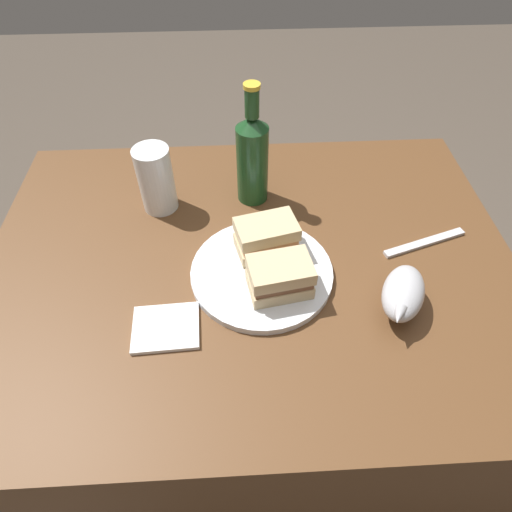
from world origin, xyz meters
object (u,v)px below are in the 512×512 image
at_px(napkin, 166,328).
at_px(fork, 425,243).
at_px(sandwich_half_left, 280,277).
at_px(gravy_boat, 403,294).
at_px(sandwich_half_right, 266,237).
at_px(plate, 262,272).
at_px(cider_bottle, 252,157).
at_px(pint_glass, 157,183).

distance_m(napkin, fork, 0.52).
relative_size(sandwich_half_left, gravy_boat, 0.84).
bearing_deg(napkin, sandwich_half_right, -138.22).
bearing_deg(gravy_boat, plate, -20.83).
relative_size(plate, cider_bottle, 1.01).
xyz_separation_m(plate, fork, (-0.33, -0.06, -0.00)).
relative_size(sandwich_half_right, fork, 0.69).
xyz_separation_m(plate, sandwich_half_right, (-0.01, -0.05, 0.04)).
bearing_deg(pint_glass, sandwich_half_left, 133.01).
bearing_deg(napkin, pint_glass, -83.38).
xyz_separation_m(plate, sandwich_half_left, (-0.03, 0.04, 0.04)).
xyz_separation_m(sandwich_half_right, cider_bottle, (0.02, -0.17, 0.06)).
distance_m(plate, sandwich_half_right, 0.07).
relative_size(plate, sandwich_half_right, 2.11).
distance_m(gravy_boat, napkin, 0.40).
height_order(plate, napkin, plate).
distance_m(gravy_boat, cider_bottle, 0.40).
height_order(gravy_boat, napkin, gravy_boat).
height_order(cider_bottle, fork, cider_bottle).
distance_m(sandwich_half_right, napkin, 0.24).
bearing_deg(fork, sandwich_half_left, -178.47).
xyz_separation_m(pint_glass, gravy_boat, (-0.43, 0.29, -0.02)).
bearing_deg(fork, cider_bottle, 135.92).
height_order(sandwich_half_right, gravy_boat, sandwich_half_right).
bearing_deg(sandwich_half_right, fork, -178.03).
height_order(plate, sandwich_half_right, sandwich_half_right).
relative_size(pint_glass, napkin, 1.29).
distance_m(plate, sandwich_half_left, 0.07).
distance_m(sandwich_half_left, napkin, 0.21).
xyz_separation_m(sandwich_half_right, napkin, (0.18, 0.16, -0.04)).
xyz_separation_m(plate, napkin, (0.17, 0.11, -0.00)).
bearing_deg(gravy_boat, cider_bottle, -52.81).
xyz_separation_m(sandwich_half_left, sandwich_half_right, (0.02, -0.10, 0.00)).
xyz_separation_m(sandwich_half_left, napkin, (0.19, 0.06, -0.04)).
xyz_separation_m(gravy_boat, napkin, (0.40, 0.02, -0.04)).
relative_size(pint_glass, fork, 0.79).
bearing_deg(plate, fork, -169.24).
relative_size(plate, pint_glass, 1.84).
relative_size(sandwich_half_left, napkin, 1.06).
xyz_separation_m(sandwich_half_left, cider_bottle, (0.03, -0.27, 0.06)).
bearing_deg(fork, sandwich_half_right, 163.88).
height_order(plate, sandwich_half_left, sandwich_half_left).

